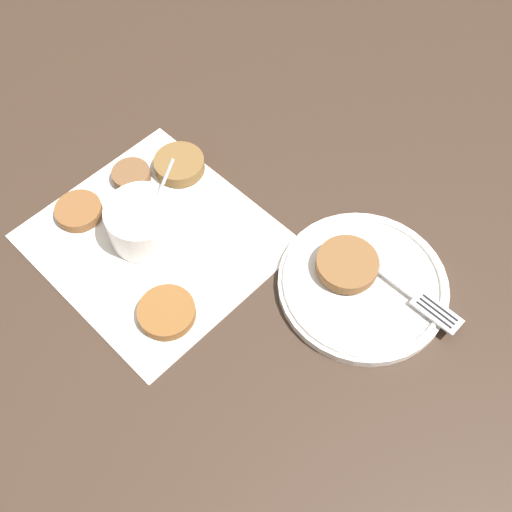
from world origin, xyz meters
name	(u,v)px	position (x,y,z in m)	size (l,w,h in m)	color
ground_plane	(169,243)	(0.00, 0.00, 0.00)	(4.00, 4.00, 0.00)	#38281E
napkin	(155,240)	(0.02, 0.01, 0.00)	(0.38, 0.36, 0.00)	silver
sauce_bowl	(143,223)	(0.03, 0.02, 0.03)	(0.11, 0.12, 0.11)	white
fritter_0	(179,164)	(0.11, -0.08, 0.01)	(0.08, 0.08, 0.02)	brown
fritter_1	(167,312)	(-0.10, 0.06, 0.01)	(0.08, 0.08, 0.02)	brown
fritter_2	(79,211)	(0.12, 0.08, 0.01)	(0.07, 0.07, 0.02)	brown
fritter_3	(131,175)	(0.13, -0.01, 0.01)	(0.06, 0.06, 0.02)	brown
serving_plate	(363,284)	(-0.22, -0.19, 0.01)	(0.24, 0.24, 0.02)	white
fritter_on_plate	(347,264)	(-0.19, -0.18, 0.03)	(0.09, 0.09, 0.02)	brown
fork	(414,295)	(-0.27, -0.23, 0.02)	(0.18, 0.06, 0.00)	silver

